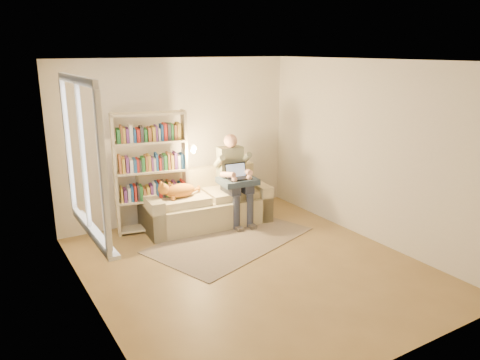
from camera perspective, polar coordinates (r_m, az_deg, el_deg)
floor at (r=6.18m, az=1.53°, el=-10.52°), size 4.50×4.50×0.00m
ceiling at (r=5.54m, az=1.73°, el=14.35°), size 4.00×4.50×0.02m
wall_left at (r=4.97m, az=-18.15°, el=-1.83°), size 0.02×4.50×2.60m
wall_right at (r=6.99m, az=15.58°, el=3.31°), size 0.02×4.50×2.60m
wall_back at (r=7.67m, az=-7.55°, el=4.83°), size 4.00×0.02×2.60m
wall_front at (r=4.11m, az=18.94°, el=-5.58°), size 4.00×0.02×2.60m
window at (r=5.15m, az=-18.17°, el=-0.36°), size 0.12×1.52×1.69m
sofa at (r=7.56m, az=-4.32°, el=-3.03°), size 2.06×1.06×0.85m
person at (r=7.45m, az=-0.75°, el=0.75°), size 0.44×0.66×1.43m
cat at (r=7.18m, az=-7.58°, el=-1.25°), size 0.73×0.29×0.26m
blanket at (r=7.35m, az=-0.35°, el=-0.12°), size 0.61×0.51×0.09m
laptop at (r=7.34m, az=-0.39°, el=0.65°), size 0.38×0.31×0.31m
bookshelf at (r=7.18m, az=-10.80°, el=1.65°), size 1.21×0.58×1.85m
rug at (r=6.96m, az=-1.18°, el=-7.32°), size 2.66×2.06×0.01m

